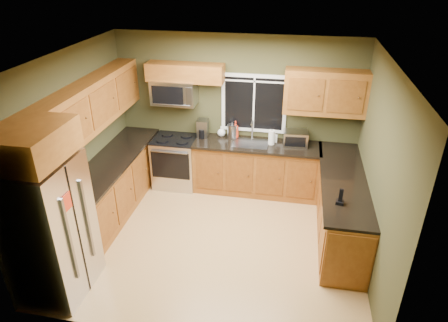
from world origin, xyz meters
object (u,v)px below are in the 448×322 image
(coffee_maker, at_px, (203,129))
(soap_bottle_b, at_px, (275,137))
(range, at_px, (176,161))
(soap_bottle_a, at_px, (235,130))
(soap_bottle_c, at_px, (221,131))
(cordless_phone, at_px, (340,199))
(microwave, at_px, (174,92))
(kettle, at_px, (232,131))
(refrigerator, at_px, (51,229))
(toaster_oven, at_px, (295,138))
(paper_towel_roll, at_px, (272,137))

(coffee_maker, xyz_separation_m, soap_bottle_b, (1.27, 0.00, -0.05))
(range, distance_m, soap_bottle_a, 1.24)
(soap_bottle_c, distance_m, cordless_phone, 2.67)
(range, distance_m, soap_bottle_c, 1.00)
(microwave, height_order, kettle, microwave)
(refrigerator, xyz_separation_m, soap_bottle_b, (2.44, 2.92, 0.13))
(range, height_order, soap_bottle_c, soap_bottle_c)
(soap_bottle_c, bearing_deg, toaster_oven, -6.35)
(kettle, bearing_deg, microwave, -177.47)
(refrigerator, xyz_separation_m, soap_bottle_c, (1.49, 3.00, 0.13))
(refrigerator, relative_size, coffee_maker, 5.80)
(kettle, xyz_separation_m, cordless_phone, (1.72, -1.81, -0.07))
(cordless_phone, bearing_deg, microwave, 147.08)
(soap_bottle_c, relative_size, cordless_phone, 0.84)
(cordless_phone, bearing_deg, coffee_maker, 141.69)
(soap_bottle_a, distance_m, soap_bottle_c, 0.26)
(refrigerator, bearing_deg, range, 76.03)
(paper_towel_roll, bearing_deg, kettle, 169.04)
(paper_towel_roll, xyz_separation_m, soap_bottle_b, (0.05, 0.11, -0.04))
(range, bearing_deg, paper_towel_roll, 1.51)
(refrigerator, xyz_separation_m, coffee_maker, (1.17, 2.92, 0.18))
(range, height_order, soap_bottle_a, soap_bottle_a)
(refrigerator, bearing_deg, microwave, 76.66)
(microwave, xyz_separation_m, cordless_phone, (2.72, -1.76, -0.72))
(toaster_oven, height_order, soap_bottle_c, toaster_oven)
(paper_towel_roll, xyz_separation_m, cordless_phone, (1.02, -1.67, -0.06))
(refrigerator, distance_m, soap_bottle_c, 3.35)
(range, bearing_deg, microwave, 90.02)
(soap_bottle_c, bearing_deg, soap_bottle_a, -5.43)
(toaster_oven, relative_size, soap_bottle_b, 2.32)
(coffee_maker, height_order, kettle, coffee_maker)
(paper_towel_roll, relative_size, soap_bottle_a, 0.91)
(refrigerator, distance_m, soap_bottle_b, 3.81)
(soap_bottle_c, bearing_deg, coffee_maker, -165.60)
(microwave, height_order, paper_towel_roll, microwave)
(cordless_phone, bearing_deg, range, 149.15)
(toaster_oven, distance_m, soap_bottle_a, 1.05)
(paper_towel_roll, bearing_deg, soap_bottle_c, 168.52)
(paper_towel_roll, bearing_deg, toaster_oven, 5.50)
(refrigerator, bearing_deg, soap_bottle_a, 59.61)
(range, distance_m, coffee_maker, 0.79)
(cordless_phone, bearing_deg, soap_bottle_c, 136.04)
(soap_bottle_a, bearing_deg, cordless_phone, -47.65)
(refrigerator, height_order, cordless_phone, refrigerator)
(coffee_maker, distance_m, soap_bottle_a, 0.58)
(refrigerator, distance_m, toaster_oven, 3.99)
(microwave, bearing_deg, soap_bottle_c, 6.53)
(coffee_maker, bearing_deg, soap_bottle_b, 0.21)
(soap_bottle_b, relative_size, soap_bottle_c, 0.98)
(kettle, bearing_deg, soap_bottle_c, 166.70)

